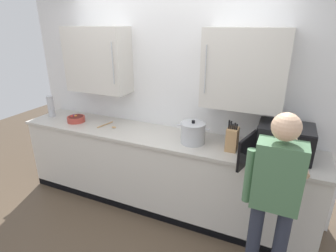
{
  "coord_description": "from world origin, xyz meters",
  "views": [
    {
      "loc": [
        1.26,
        -1.71,
        2.17
      ],
      "look_at": [
        0.15,
        0.8,
        1.1
      ],
      "focal_mm": 28.62,
      "sensor_mm": 36.0,
      "label": 1
    }
  ],
  "objects_px": {
    "person_figure": "(274,194)",
    "thermos_flask": "(51,106)",
    "stock_pot": "(193,133)",
    "wooden_spoon": "(109,126)",
    "microwave_oven": "(281,140)",
    "fruit_bowl": "(76,119)",
    "knife_block": "(232,139)"
  },
  "relations": [
    {
      "from": "microwave_oven",
      "to": "fruit_bowl",
      "type": "bearing_deg",
      "value": -178.4
    },
    {
      "from": "fruit_bowl",
      "to": "person_figure",
      "type": "distance_m",
      "value": 2.57
    },
    {
      "from": "thermos_flask",
      "to": "fruit_bowl",
      "type": "bearing_deg",
      "value": -4.05
    },
    {
      "from": "thermos_flask",
      "to": "person_figure",
      "type": "distance_m",
      "value": 3.01
    },
    {
      "from": "microwave_oven",
      "to": "fruit_bowl",
      "type": "relative_size",
      "value": 3.27
    },
    {
      "from": "microwave_oven",
      "to": "person_figure",
      "type": "height_order",
      "value": "person_figure"
    },
    {
      "from": "thermos_flask",
      "to": "knife_block",
      "type": "xyz_separation_m",
      "value": [
        2.48,
        -0.04,
        -0.02
      ]
    },
    {
      "from": "wooden_spoon",
      "to": "knife_block",
      "type": "xyz_separation_m",
      "value": [
        1.53,
        -0.04,
        0.11
      ]
    },
    {
      "from": "microwave_oven",
      "to": "fruit_bowl",
      "type": "distance_m",
      "value": 2.48
    },
    {
      "from": "knife_block",
      "to": "fruit_bowl",
      "type": "height_order",
      "value": "knife_block"
    },
    {
      "from": "thermos_flask",
      "to": "knife_block",
      "type": "height_order",
      "value": "knife_block"
    },
    {
      "from": "wooden_spoon",
      "to": "thermos_flask",
      "type": "distance_m",
      "value": 0.96
    },
    {
      "from": "thermos_flask",
      "to": "knife_block",
      "type": "relative_size",
      "value": 0.89
    },
    {
      "from": "microwave_oven",
      "to": "stock_pot",
      "type": "xyz_separation_m",
      "value": [
        -0.87,
        -0.07,
        -0.04
      ]
    },
    {
      "from": "stock_pot",
      "to": "person_figure",
      "type": "distance_m",
      "value": 1.09
    },
    {
      "from": "microwave_oven",
      "to": "thermos_flask",
      "type": "distance_m",
      "value": 2.93
    },
    {
      "from": "wooden_spoon",
      "to": "knife_block",
      "type": "bearing_deg",
      "value": -1.35
    },
    {
      "from": "wooden_spoon",
      "to": "person_figure",
      "type": "height_order",
      "value": "person_figure"
    },
    {
      "from": "fruit_bowl",
      "to": "person_figure",
      "type": "bearing_deg",
      "value": -14.62
    },
    {
      "from": "wooden_spoon",
      "to": "person_figure",
      "type": "distance_m",
      "value": 2.09
    },
    {
      "from": "stock_pot",
      "to": "person_figure",
      "type": "relative_size",
      "value": 0.22
    },
    {
      "from": "microwave_oven",
      "to": "person_figure",
      "type": "xyz_separation_m",
      "value": [
        0.0,
        -0.72,
        -0.15
      ]
    },
    {
      "from": "stock_pot",
      "to": "thermos_flask",
      "type": "bearing_deg",
      "value": 179.05
    },
    {
      "from": "thermos_flask",
      "to": "stock_pot",
      "type": "xyz_separation_m",
      "value": [
        2.06,
        -0.03,
        -0.03
      ]
    },
    {
      "from": "thermos_flask",
      "to": "fruit_bowl",
      "type": "relative_size",
      "value": 1.28
    },
    {
      "from": "wooden_spoon",
      "to": "person_figure",
      "type": "relative_size",
      "value": 0.16
    },
    {
      "from": "person_figure",
      "to": "thermos_flask",
      "type": "bearing_deg",
      "value": 166.96
    },
    {
      "from": "microwave_oven",
      "to": "stock_pot",
      "type": "bearing_deg",
      "value": -175.3
    },
    {
      "from": "microwave_oven",
      "to": "fruit_bowl",
      "type": "height_order",
      "value": "microwave_oven"
    },
    {
      "from": "fruit_bowl",
      "to": "wooden_spoon",
      "type": "bearing_deg",
      "value": 3.26
    },
    {
      "from": "stock_pot",
      "to": "person_figure",
      "type": "bearing_deg",
      "value": -36.47
    },
    {
      "from": "thermos_flask",
      "to": "microwave_oven",
      "type": "bearing_deg",
      "value": 0.73
    }
  ]
}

